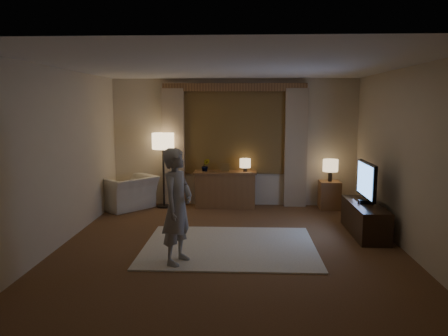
# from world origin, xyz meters

# --- Properties ---
(room) EXTENTS (5.04, 5.54, 2.64)m
(room) POSITION_xyz_m (0.00, 0.50, 1.33)
(room) COLOR brown
(room) RESTS_ON ground
(rug) EXTENTS (2.50, 2.00, 0.02)m
(rug) POSITION_xyz_m (-0.01, -0.04, 0.01)
(rug) COLOR beige
(rug) RESTS_ON floor
(sideboard) EXTENTS (1.20, 0.40, 0.70)m
(sideboard) POSITION_xyz_m (-0.17, 2.50, 0.35)
(sideboard) COLOR brown
(sideboard) RESTS_ON floor
(picture_frame) EXTENTS (0.16, 0.02, 0.20)m
(picture_frame) POSITION_xyz_m (-0.17, 2.50, 0.80)
(picture_frame) COLOR brown
(picture_frame) RESTS_ON sideboard
(plant) EXTENTS (0.17, 0.13, 0.30)m
(plant) POSITION_xyz_m (-0.57, 2.50, 0.85)
(plant) COLOR #999999
(plant) RESTS_ON sideboard
(table_lamp_sideboard) EXTENTS (0.22, 0.22, 0.30)m
(table_lamp_sideboard) POSITION_xyz_m (0.23, 2.50, 0.90)
(table_lamp_sideboard) COLOR black
(table_lamp_sideboard) RESTS_ON sideboard
(floor_lamp) EXTENTS (0.44, 0.44, 1.51)m
(floor_lamp) POSITION_xyz_m (-1.43, 2.46, 1.27)
(floor_lamp) COLOR black
(floor_lamp) RESTS_ON floor
(armchair) EXTENTS (1.33, 1.35, 0.66)m
(armchair) POSITION_xyz_m (-2.15, 2.29, 0.33)
(armchair) COLOR beige
(armchair) RESTS_ON floor
(side_table) EXTENTS (0.40, 0.40, 0.56)m
(side_table) POSITION_xyz_m (1.92, 2.45, 0.28)
(side_table) COLOR brown
(side_table) RESTS_ON floor
(table_lamp_side) EXTENTS (0.30, 0.30, 0.44)m
(table_lamp_side) POSITION_xyz_m (1.92, 2.45, 0.87)
(table_lamp_side) COLOR black
(table_lamp_side) RESTS_ON side_table
(tv_stand) EXTENTS (0.45, 1.40, 0.50)m
(tv_stand) POSITION_xyz_m (2.15, 0.72, 0.25)
(tv_stand) COLOR black
(tv_stand) RESTS_ON floor
(tv) EXTENTS (0.23, 0.93, 0.67)m
(tv) POSITION_xyz_m (2.15, 0.72, 0.87)
(tv) COLOR black
(tv) RESTS_ON tv_stand
(person) EXTENTS (0.52, 0.64, 1.51)m
(person) POSITION_xyz_m (-0.66, -0.74, 0.77)
(person) COLOR gray
(person) RESTS_ON rug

